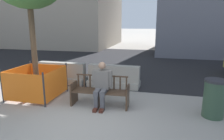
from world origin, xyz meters
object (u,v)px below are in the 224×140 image
seated_person (102,84)px  construction_fence (37,82)px  street_bench (100,93)px  trash_bin (214,98)px  jersey_barrier_centre (114,78)px  jersey_barrier_left (62,74)px

seated_person → construction_fence: bearing=173.7°
street_bench → seated_person: seated_person is taller
seated_person → trash_bin: 3.02m
seated_person → jersey_barrier_centre: 1.98m
street_bench → construction_fence: size_ratio=1.14×
construction_fence → jersey_barrier_left: bearing=89.8°
jersey_barrier_centre → jersey_barrier_left: 2.20m
street_bench → seated_person: (0.07, -0.05, 0.29)m
seated_person → trash_bin: (3.01, 0.02, -0.18)m
jersey_barrier_left → jersey_barrier_centre: bearing=-1.2°
jersey_barrier_centre → construction_fence: 2.79m
jersey_barrier_centre → trash_bin: 3.66m
trash_bin → construction_fence: bearing=177.5°
jersey_barrier_left → construction_fence: size_ratio=1.35×
jersey_barrier_left → trash_bin: trash_bin is taller
construction_fence → trash_bin: 5.33m
seated_person → jersey_barrier_centre: bearing=93.0°
street_bench → construction_fence: construction_fence is taller
seated_person → jersey_barrier_left: (-2.31, 1.99, -0.35)m
construction_fence → jersey_barrier_centre: bearing=37.4°
seated_person → construction_fence: seated_person is taller
jersey_barrier_centre → trash_bin: bearing=-31.7°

